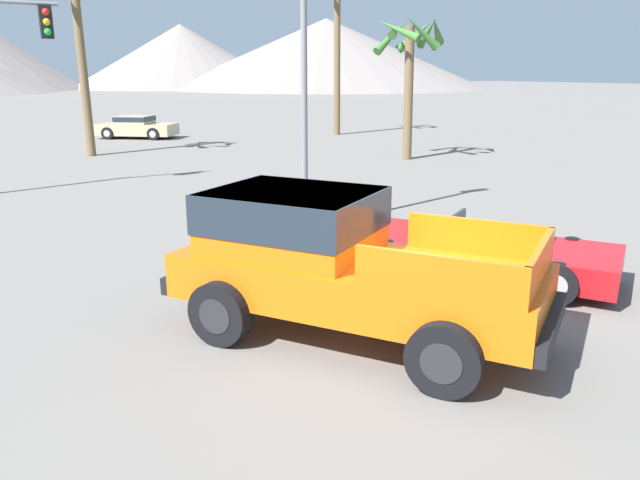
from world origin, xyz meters
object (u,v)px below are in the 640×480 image
(parked_car_tan, at_px, (136,127))
(palm_tree_tall, at_px, (411,51))
(palm_tree_short, at_px, (77,16))
(red_convertible_car, at_px, (480,253))
(orange_pickup_truck, at_px, (331,255))
(street_lamp_post, at_px, (304,16))
(palm_tree_leaning, at_px, (338,11))

(parked_car_tan, distance_m, palm_tree_tall, 16.10)
(parked_car_tan, distance_m, palm_tree_short, 8.63)
(red_convertible_car, distance_m, palm_tree_tall, 15.55)
(orange_pickup_truck, xyz_separation_m, red_convertible_car, (3.51, 0.80, -0.68))
(orange_pickup_truck, distance_m, red_convertible_car, 3.66)
(red_convertible_car, bearing_deg, parked_car_tan, 56.52)
(palm_tree_tall, relative_size, palm_tree_short, 0.75)
(parked_car_tan, bearing_deg, street_lamp_post, 33.90)
(orange_pickup_truck, bearing_deg, palm_tree_leaning, 24.93)
(palm_tree_tall, distance_m, palm_tree_leaning, 10.75)
(red_convertible_car, relative_size, palm_tree_short, 0.64)
(orange_pickup_truck, bearing_deg, street_lamp_post, 31.55)
(street_lamp_post, distance_m, palm_tree_short, 15.98)
(street_lamp_post, relative_size, palm_tree_leaning, 0.86)
(street_lamp_post, relative_size, palm_tree_short, 1.03)
(street_lamp_post, xyz_separation_m, palm_tree_leaning, (11.93, 18.33, 2.02))
(palm_tree_leaning, bearing_deg, street_lamp_post, -123.07)
(palm_tree_short, xyz_separation_m, palm_tree_leaning, (13.86, 2.49, 1.02))
(orange_pickup_truck, bearing_deg, palm_tree_tall, 15.64)
(street_lamp_post, bearing_deg, palm_tree_leaning, 56.93)
(parked_car_tan, bearing_deg, orange_pickup_truck, 29.61)
(orange_pickup_truck, height_order, red_convertible_car, orange_pickup_truck)
(palm_tree_short, bearing_deg, parked_car_tan, 60.31)
(red_convertible_car, height_order, street_lamp_post, street_lamp_post)
(orange_pickup_truck, relative_size, palm_tree_leaning, 0.59)
(red_convertible_car, height_order, palm_tree_short, palm_tree_short)
(palm_tree_short, distance_m, palm_tree_leaning, 14.12)
(orange_pickup_truck, xyz_separation_m, palm_tree_short, (0.51, 21.14, 4.52))
(parked_car_tan, distance_m, street_lamp_post, 22.36)
(parked_car_tan, relative_size, street_lamp_post, 0.56)
(red_convertible_car, height_order, parked_car_tan, parked_car_tan)
(palm_tree_tall, relative_size, palm_tree_leaning, 0.63)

